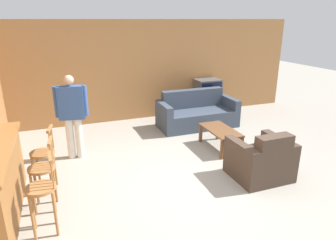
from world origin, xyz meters
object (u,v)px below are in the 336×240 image
(armchair_near, at_px, (261,161))
(tv, at_px, (208,88))
(bar_chair_near, at_px, (42,194))
(couch_far, at_px, (197,114))
(bar_chair_far, at_px, (44,158))
(bar_chair_mid, at_px, (43,174))
(tv_unit, at_px, (207,105))
(person_by_window, at_px, (72,113))
(coffee_table, at_px, (220,132))

(armchair_near, relative_size, tv, 1.36)
(bar_chair_near, distance_m, tv, 5.69)
(tv, bearing_deg, couch_far, -131.83)
(armchair_near, bearing_deg, bar_chair_far, 165.74)
(bar_chair_mid, bearing_deg, tv_unit, 37.15)
(bar_chair_near, relative_size, person_by_window, 0.64)
(coffee_table, bearing_deg, bar_chair_near, -155.74)
(bar_chair_mid, height_order, tv, bar_chair_mid)
(bar_chair_near, xyz_separation_m, person_by_window, (0.52, 2.16, 0.36))
(couch_far, relative_size, tv_unit, 1.91)
(bar_chair_far, distance_m, couch_far, 4.03)
(couch_far, relative_size, tv, 2.89)
(bar_chair_near, bearing_deg, bar_chair_mid, 90.01)
(coffee_table, xyz_separation_m, tv_unit, (0.86, 2.24, -0.09))
(bar_chair_mid, height_order, tv_unit, bar_chair_mid)
(bar_chair_mid, distance_m, bar_chair_far, 0.53)
(couch_far, xyz_separation_m, armchair_near, (-0.13, -2.77, 0.00))
(bar_chair_mid, distance_m, tv_unit, 5.35)
(tv_unit, bearing_deg, bar_chair_near, -138.45)
(tv, bearing_deg, coffee_table, -111.05)
(armchair_near, bearing_deg, bar_chair_near, -176.59)
(tv_unit, height_order, person_by_window, person_by_window)
(bar_chair_far, bearing_deg, coffee_table, 7.65)
(tv_unit, xyz_separation_m, tv, (0.00, -0.00, 0.51))
(bar_chair_near, bearing_deg, bar_chair_far, 90.01)
(tv, relative_size, person_by_window, 0.41)
(couch_far, bearing_deg, tv_unit, 48.28)
(coffee_table, bearing_deg, armchair_near, -88.80)
(tv_unit, distance_m, tv, 0.51)
(person_by_window, bearing_deg, bar_chair_near, -103.66)
(couch_far, relative_size, armchair_near, 2.12)
(bar_chair_far, relative_size, couch_far, 0.54)
(couch_far, xyz_separation_m, tv_unit, (0.71, 0.79, -0.04))
(armchair_near, bearing_deg, bar_chair_mid, 174.26)
(armchair_near, xyz_separation_m, coffee_table, (-0.03, 1.33, 0.04))
(bar_chair_near, distance_m, bar_chair_mid, 0.55)
(bar_chair_near, bearing_deg, tv, 41.52)
(bar_chair_near, height_order, armchair_near, bar_chair_near)
(tv_unit, height_order, tv, tv)
(armchair_near, height_order, tv_unit, armchair_near)
(couch_far, height_order, coffee_table, couch_far)
(person_by_window, bearing_deg, tv_unit, 23.40)
(armchair_near, xyz_separation_m, tv, (0.83, 3.57, 0.46))
(bar_chair_far, relative_size, person_by_window, 0.64)
(bar_chair_near, distance_m, tv_unit, 5.69)
(bar_chair_near, height_order, bar_chair_mid, same)
(armchair_near, distance_m, person_by_window, 3.55)
(bar_chair_near, height_order, bar_chair_far, same)
(bar_chair_far, height_order, tv_unit, bar_chair_far)
(couch_far, bearing_deg, bar_chair_mid, -145.59)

